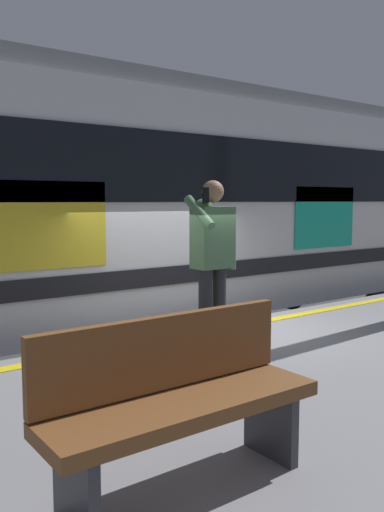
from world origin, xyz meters
The scene contains 9 objects.
ground_plane centered at (0.00, 0.00, 0.00)m, with size 24.31×24.31×0.00m, color #3D3D3F.
platform centered at (0.00, 2.00, 0.56)m, with size 13.31×4.00×1.12m, color gray.
safety_line centered at (0.00, 0.30, 1.12)m, with size 13.04×0.16×0.01m, color yellow.
track_rail_near centered at (0.00, -1.38, 0.08)m, with size 17.30×0.08×0.16m, color slate.
track_rail_far centered at (0.00, -2.82, 0.08)m, with size 17.30×0.08×0.16m, color slate.
train_carriage centered at (-0.88, -2.10, 2.62)m, with size 13.48×2.83×4.17m.
passenger centered at (0.41, 0.92, 2.13)m, with size 0.57×0.55×1.72m.
handbag centered at (0.89, 1.10, 1.31)m, with size 0.39×0.35×0.39m.
bench centered at (2.16, 2.83, 1.61)m, with size 1.55×0.44×0.90m.
Camera 1 is at (3.73, 5.06, 2.64)m, focal length 37.45 mm.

